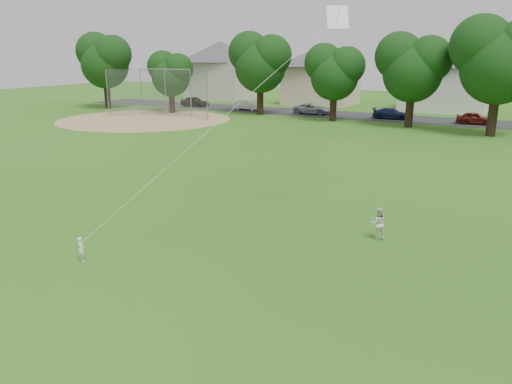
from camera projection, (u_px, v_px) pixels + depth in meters
The scene contains 10 objects.
ground at pixel (175, 264), 16.70m from camera, with size 160.00×160.00×0.00m, color #2C5F15.
street at pixel (427, 120), 51.97m from camera, with size 90.00×7.00×0.01m, color #2D2D30.
dirt_infield at pixel (145, 119), 52.45m from camera, with size 18.00×18.00×0.02m, color #9E7F51.
toddler at pixel (81, 249), 16.87m from camera, with size 0.31×0.21×0.86m, color white.
older_boy at pixel (378, 223), 18.81m from camera, with size 0.61×0.47×1.25m, color silver.
kite at pixel (216, 124), 17.84m from camera, with size 3.49×4.56×12.48m.
baseball_backstop at pixel (163, 93), 54.28m from camera, with size 11.29×4.03×5.05m.
tree_row at pixel (467, 61), 42.92m from camera, with size 82.14×9.51×10.14m.
parked_cars at pixel (439, 116), 50.35m from camera, with size 61.52×2.28×1.29m.
house_row at pixel (449, 70), 58.96m from camera, with size 77.75×14.26×9.88m.
Camera 1 is at (9.90, -12.13, 6.86)m, focal length 35.00 mm.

